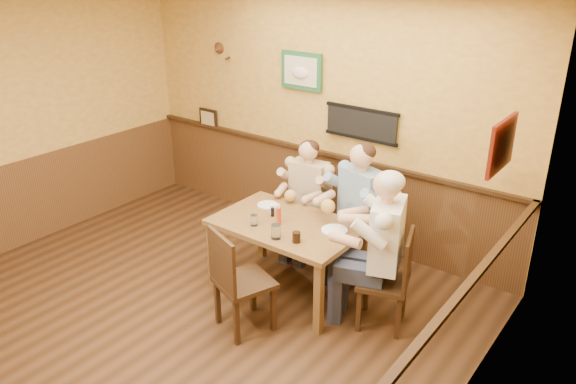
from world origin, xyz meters
name	(u,v)px	position (x,y,z in m)	size (l,w,h in m)	color
room	(168,149)	(0.13, 0.17, 1.69)	(5.02, 5.03, 2.81)	#321E0F
dining_table	(287,231)	(0.55, 1.20, 0.66)	(1.40, 0.90, 0.75)	brown
chair_back_left	(309,217)	(0.25, 2.00, 0.41)	(0.38, 0.38, 0.83)	#392412
chair_back_right	(359,236)	(0.98, 1.86, 0.46)	(0.42, 0.42, 0.92)	#392412
chair_right_end	(384,279)	(1.57, 1.26, 0.47)	(0.43, 0.43, 0.94)	#392412
chair_near_side	(244,279)	(0.61, 0.49, 0.49)	(0.45, 0.45, 0.99)	#392412
diner_tan_shirt	(309,203)	(0.25, 2.00, 0.59)	(0.54, 0.54, 1.18)	beige
diner_blue_polo	(360,219)	(0.98, 1.86, 0.66)	(0.61, 0.61, 1.31)	#7793B3
diner_white_elder	(385,259)	(1.57, 1.26, 0.67)	(0.62, 0.62, 1.34)	silver
water_glass_left	(254,220)	(0.33, 0.97, 0.80)	(0.07, 0.07, 0.11)	silver
water_glass_mid	(276,232)	(0.66, 0.88, 0.82)	(0.09, 0.09, 0.14)	silver
cola_tumbler	(296,237)	(0.85, 0.94, 0.80)	(0.07, 0.07, 0.10)	black
hot_sauce_bottle	(279,215)	(0.49, 1.15, 0.84)	(0.04, 0.04, 0.18)	#B73513
salt_shaker	(272,210)	(0.32, 1.26, 0.80)	(0.04, 0.04, 0.10)	white
pepper_shaker	(273,212)	(0.35, 1.23, 0.79)	(0.03, 0.03, 0.09)	black
plate_far_left	(268,205)	(0.15, 1.40, 0.76)	(0.21, 0.21, 0.01)	silver
plate_far_right	(334,230)	(1.01, 1.32, 0.76)	(0.25, 0.25, 0.02)	white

